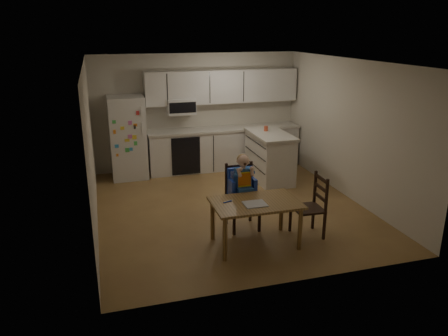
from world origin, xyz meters
TOP-DOWN VIEW (x-y plane):
  - room at (0.00, 0.48)m, footprint 4.52×5.01m
  - refrigerator at (-1.55, 2.15)m, footprint 0.72×0.70m
  - kitchen_run at (0.50, 2.24)m, footprint 3.37×0.62m
  - kitchen_island at (1.21, 1.17)m, footprint 0.70×1.33m
  - red_cup at (1.19, 1.38)m, footprint 0.08×0.08m
  - dining_table at (-0.06, -1.43)m, footprint 1.24×0.80m
  - napkin at (-0.10, -1.52)m, footprint 0.31×0.27m
  - toddler_spoon at (-0.46, -1.34)m, footprint 0.12×0.06m
  - chair_booster at (-0.06, -0.81)m, footprint 0.45×0.45m
  - chair_side at (0.89, -1.39)m, footprint 0.43×0.43m

SIDE VIEW (x-z plane):
  - kitchen_island at x=1.21m, z-range 0.00..0.99m
  - chair_side at x=0.89m, z-range 0.06..1.01m
  - dining_table at x=-0.06m, z-range 0.24..0.91m
  - napkin at x=-0.10m, z-range 0.66..0.68m
  - toddler_spoon at x=-0.46m, z-range 0.66..0.68m
  - chair_booster at x=-0.06m, z-range 0.12..1.32m
  - refrigerator at x=-1.55m, z-range 0.00..1.70m
  - kitchen_run at x=0.50m, z-range -0.20..1.95m
  - red_cup at x=1.19m, z-range 0.98..1.09m
  - room at x=0.00m, z-range -0.01..2.51m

